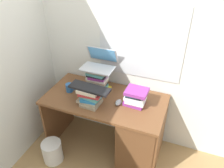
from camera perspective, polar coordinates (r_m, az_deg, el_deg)
name	(u,v)px	position (r m, az deg, el deg)	size (l,w,h in m)	color
ground_plane	(106,146)	(2.90, -1.59, -15.62)	(6.00, 6.00, 0.00)	#9E7A4C
wall_back	(118,38)	(2.42, 1.47, 11.87)	(6.00, 0.06, 2.60)	silver
wall_left	(25,38)	(2.57, -21.39, 10.94)	(0.05, 6.00, 2.60)	silver
desk	(132,131)	(2.51, 5.09, -11.89)	(1.30, 0.66, 0.75)	brown
book_stack_tall	(98,80)	(2.46, -3.69, 1.13)	(0.25, 0.20, 0.26)	yellow
book_stack_keyboard_riser	(90,97)	(2.27, -5.70, -3.28)	(0.25, 0.20, 0.19)	gray
book_stack_side	(135,97)	(2.27, 6.06, -3.23)	(0.24, 0.21, 0.18)	#8C338C
laptop	(100,63)	(2.42, -3.22, 5.54)	(0.35, 0.30, 0.20)	#B7BABF
keyboard	(90,88)	(2.21, -5.79, -1.04)	(0.42, 0.14, 0.02)	black
computer_mouse	(118,102)	(2.30, 1.68, -4.75)	(0.06, 0.10, 0.04)	#A5A8AD
mug	(69,88)	(2.51, -10.89, -0.95)	(0.12, 0.08, 0.09)	#265999
wastebasket	(52,151)	(2.75, -15.08, -16.43)	(0.23, 0.23, 0.26)	silver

